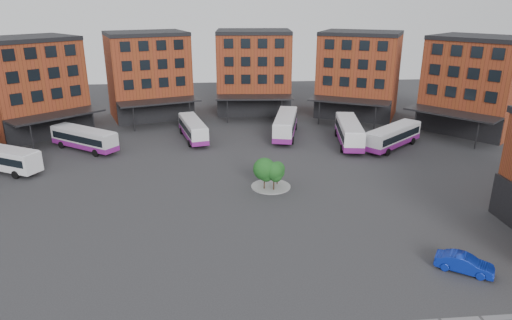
{
  "coord_description": "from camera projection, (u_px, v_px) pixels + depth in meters",
  "views": [
    {
      "loc": [
        -3.89,
        -34.54,
        19.84
      ],
      "look_at": [
        0.15,
        9.89,
        4.0
      ],
      "focal_mm": 32.0,
      "sensor_mm": 36.0,
      "label": 1
    }
  ],
  "objects": [
    {
      "name": "main_building",
      "position": [
        209.0,
        82.0,
        72.46
      ],
      "size": [
        94.14,
        42.48,
        14.6
      ],
      "color": "maroon",
      "rests_on": "ground"
    },
    {
      "name": "bus_a",
      "position": [
        1.0,
        157.0,
        54.88
      ],
      "size": [
        10.58,
        7.22,
        3.03
      ],
      "rotation": [
        0.0,
        0.0,
        1.08
      ],
      "color": "white",
      "rests_on": "ground"
    },
    {
      "name": "blue_car",
      "position": [
        464.0,
        263.0,
        34.87
      ],
      "size": [
        4.34,
        3.6,
        1.4
      ],
      "primitive_type": "imported",
      "rotation": [
        0.0,
        0.0,
        0.98
      ],
      "color": "#0C239E",
      "rests_on": "ground"
    },
    {
      "name": "bus_e",
      "position": [
        349.0,
        132.0,
        65.15
      ],
      "size": [
        4.6,
        12.3,
        3.39
      ],
      "rotation": [
        0.0,
        0.0,
        -0.16
      ],
      "color": "white",
      "rests_on": "ground"
    },
    {
      "name": "bus_f",
      "position": [
        393.0,
        136.0,
        63.55
      ],
      "size": [
        10.11,
        9.07,
        3.12
      ],
      "rotation": [
        0.0,
        0.0,
        -0.87
      ],
      "color": "silver",
      "rests_on": "ground"
    },
    {
      "name": "ground",
      "position": [
        265.0,
        242.0,
        39.39
      ],
      "size": [
        160.0,
        160.0,
        0.0
      ],
      "primitive_type": "plane",
      "color": "#28282B",
      "rests_on": "ground"
    },
    {
      "name": "bus_d",
      "position": [
        285.0,
        125.0,
        68.9
      ],
      "size": [
        5.48,
        12.34,
        3.39
      ],
      "rotation": [
        0.0,
        0.0,
        -0.23
      ],
      "color": "silver",
      "rests_on": "ground"
    },
    {
      "name": "bus_b",
      "position": [
        84.0,
        139.0,
        62.68
      ],
      "size": [
        10.24,
        8.41,
        3.06
      ],
      "rotation": [
        0.0,
        0.0,
        0.94
      ],
      "color": "silver",
      "rests_on": "ground"
    },
    {
      "name": "bus_c",
      "position": [
        193.0,
        129.0,
        67.47
      ],
      "size": [
        4.88,
        10.94,
        3.0
      ],
      "rotation": [
        0.0,
        0.0,
        0.24
      ],
      "color": "white",
      "rests_on": "ground"
    },
    {
      "name": "tree_island",
      "position": [
        270.0,
        172.0,
        49.65
      ],
      "size": [
        4.4,
        4.4,
        3.62
      ],
      "color": "gray",
      "rests_on": "ground"
    }
  ]
}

